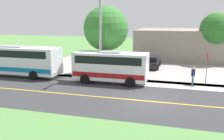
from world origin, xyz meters
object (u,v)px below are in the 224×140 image
at_px(transit_bus_rear, 12,59).
at_px(stop_sign, 207,63).
at_px(pedestrian_with_bags, 193,75).
at_px(tree_lot_edge, 216,29).
at_px(shuttle_bus_front, 111,66).
at_px(street_light_pole, 100,35).
at_px(tree_curbside, 106,29).
at_px(commercial_building, 197,44).
at_px(parked_car_near, 151,62).

relative_size(transit_bus_rear, stop_sign, 3.65).
relative_size(pedestrian_with_bags, tree_lot_edge, 0.25).
xyz_separation_m(shuttle_bus_front, street_light_pole, (-0.40, -1.16, 2.73)).
distance_m(shuttle_bus_front, transit_bus_rear, 10.70).
distance_m(street_light_pole, tree_curbside, 2.58).
bearing_deg(transit_bus_rear, stop_sign, 94.71).
bearing_deg(transit_bus_rear, tree_curbside, 107.15).
distance_m(street_light_pole, tree_lot_edge, 17.02).
bearing_deg(stop_sign, street_light_pole, -82.77).
xyz_separation_m(shuttle_bus_front, pedestrian_with_bags, (-1.13, 7.36, -0.72)).
xyz_separation_m(tree_curbside, tree_lot_edge, (-10.00, 11.73, -0.32)).
distance_m(pedestrian_with_bags, tree_curbside, 9.74).
height_order(street_light_pole, tree_lot_edge, street_light_pole).
relative_size(tree_curbside, commercial_building, 0.41).
bearing_deg(tree_lot_edge, stop_sign, -9.36).
xyz_separation_m(pedestrian_with_bags, commercial_building, (-15.80, 1.02, 1.25)).
bearing_deg(pedestrian_with_bags, street_light_pole, -85.14).
height_order(pedestrian_with_bags, street_light_pole, street_light_pole).
bearing_deg(street_light_pole, pedestrian_with_bags, 94.86).
bearing_deg(tree_lot_edge, parked_car_near, -58.46).
height_order(shuttle_bus_front, transit_bus_rear, transit_bus_rear).
bearing_deg(tree_lot_edge, commercial_building, -153.57).
distance_m(parked_car_near, tree_curbside, 7.92).
distance_m(pedestrian_with_bags, tree_lot_edge, 12.71).
relative_size(transit_bus_rear, street_light_pole, 1.34).
relative_size(pedestrian_with_bags, street_light_pole, 0.21).
relative_size(shuttle_bus_front, tree_curbside, 0.97).
xyz_separation_m(pedestrian_with_bags, tree_lot_edge, (-11.80, 3.01, 3.65)).
relative_size(shuttle_bus_front, transit_bus_rear, 0.66).
height_order(parked_car_near, tree_lot_edge, tree_lot_edge).
height_order(shuttle_bus_front, pedestrian_with_bags, shuttle_bus_front).
height_order(stop_sign, street_light_pole, street_light_pole).
bearing_deg(transit_bus_rear, pedestrian_with_bags, 93.43).
bearing_deg(stop_sign, commercial_building, -179.53).
xyz_separation_m(shuttle_bus_front, tree_lot_edge, (-12.93, 10.37, 2.93)).
relative_size(tree_lot_edge, commercial_building, 0.38).
xyz_separation_m(tree_lot_edge, commercial_building, (-4.00, -1.99, -2.40)).
height_order(pedestrian_with_bags, commercial_building, commercial_building).
xyz_separation_m(stop_sign, tree_lot_edge, (-11.30, 1.86, 2.57)).
distance_m(pedestrian_with_bags, stop_sign, 1.65).
height_order(pedestrian_with_bags, stop_sign, stop_sign).
distance_m(tree_curbside, commercial_building, 17.27).
distance_m(tree_curbside, tree_lot_edge, 15.41).
distance_m(shuttle_bus_front, pedestrian_with_bags, 7.48).
relative_size(shuttle_bus_front, parked_car_near, 1.57).
distance_m(shuttle_bus_front, street_light_pole, 2.99).
xyz_separation_m(stop_sign, street_light_pole, (1.22, -9.66, 2.37)).
height_order(street_light_pole, commercial_building, street_light_pole).
xyz_separation_m(street_light_pole, parked_car_near, (-7.86, 3.92, -3.65)).
bearing_deg(pedestrian_with_bags, shuttle_bus_front, -81.29).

